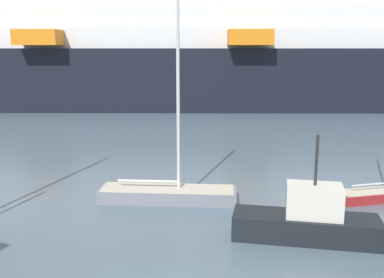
# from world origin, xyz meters

# --- Properties ---
(sailboat_1) EXTENTS (4.56, 2.41, 7.47)m
(sailboat_1) POSITION_xyz_m (9.20, 9.69, 0.36)
(sailboat_1) COLOR maroon
(sailboat_1) RESTS_ON ground_plane
(sailboat_4) EXTENTS (6.49, 1.62, 10.66)m
(sailboat_4) POSITION_xyz_m (-0.99, 8.85, 0.51)
(sailboat_4) COLOR gray
(sailboat_4) RESTS_ON ground_plane
(fishing_boat_1) EXTENTS (5.60, 2.22, 4.08)m
(fishing_boat_1) POSITION_xyz_m (4.79, 4.92, 0.77)
(fishing_boat_1) COLOR black
(fishing_boat_1) RESTS_ON ground_plane
(cruise_ship) EXTENTS (128.73, 25.88, 20.34)m
(cruise_ship) POSITION_xyz_m (14.77, 46.94, 6.43)
(cruise_ship) COLOR black
(cruise_ship) RESTS_ON ground_plane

